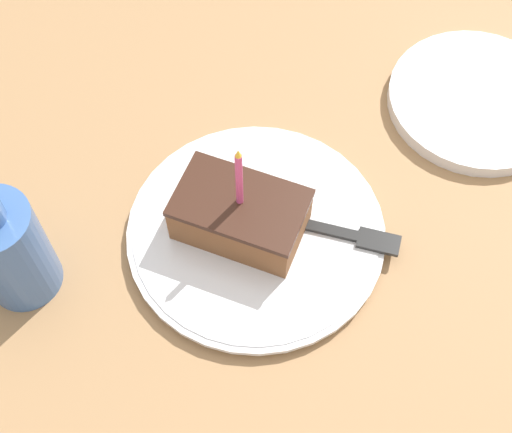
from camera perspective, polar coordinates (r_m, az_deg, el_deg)
ground_plane at (r=0.78m, az=-1.02°, el=-3.62°), size 2.40×2.40×0.04m
plate at (r=0.77m, az=0.00°, el=-1.26°), size 0.28×0.28×0.01m
cake_slice at (r=0.74m, az=-1.26°, el=0.19°), size 0.08×0.13×0.14m
fork at (r=0.76m, az=6.04°, el=-1.13°), size 0.04×0.17×0.00m
bottle at (r=0.73m, az=-19.29°, el=-2.37°), size 0.08×0.08×0.17m
side_plate at (r=0.91m, az=17.25°, el=8.88°), size 0.21×0.21×0.02m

